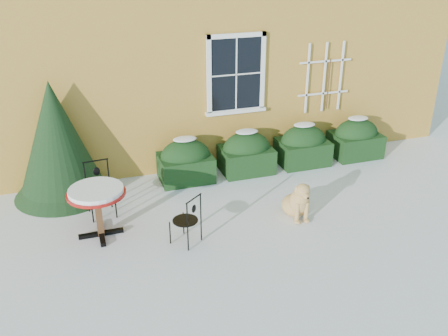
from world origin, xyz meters
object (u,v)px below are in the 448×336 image
object	(u,v)px
bistro_table	(97,197)
patio_chair_near	(187,220)
patio_chair_far	(100,189)
dog	(298,202)
evergreen_shrub	(58,151)

from	to	relation	value
bistro_table	patio_chair_near	xyz separation A→B (m)	(1.31, -0.66, -0.30)
patio_chair_far	dog	size ratio (longest dim) A/B	1.18
evergreen_shrub	patio_chair_near	size ratio (longest dim) A/B	2.59
dog	patio_chair_near	bearing A→B (deg)	-173.05
bistro_table	dog	world-z (taller)	bistro_table
evergreen_shrub	patio_chair_near	bearing A→B (deg)	-52.39
bistro_table	patio_chair_far	xyz separation A→B (m)	(0.10, 0.72, -0.24)
bistro_table	patio_chair_far	world-z (taller)	patio_chair_far
bistro_table	dog	size ratio (longest dim) A/B	1.14
evergreen_shrub	patio_chair_near	xyz separation A→B (m)	(1.83, -2.38, -0.46)
evergreen_shrub	patio_chair_far	distance (m)	1.24
patio_chair_near	patio_chair_far	size ratio (longest dim) A/B	0.88
evergreen_shrub	bistro_table	world-z (taller)	evergreen_shrub
bistro_table	patio_chair_near	distance (m)	1.50
evergreen_shrub	patio_chair_near	world-z (taller)	evergreen_shrub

